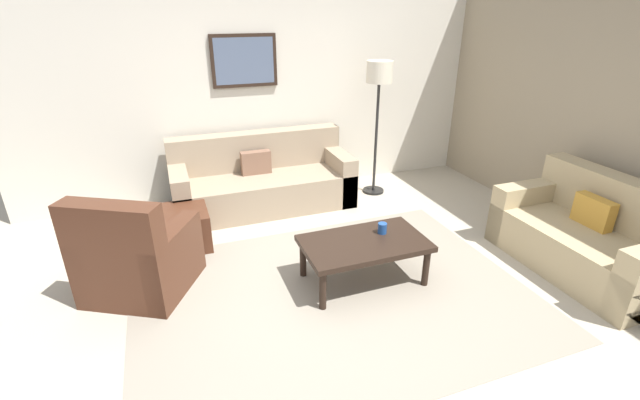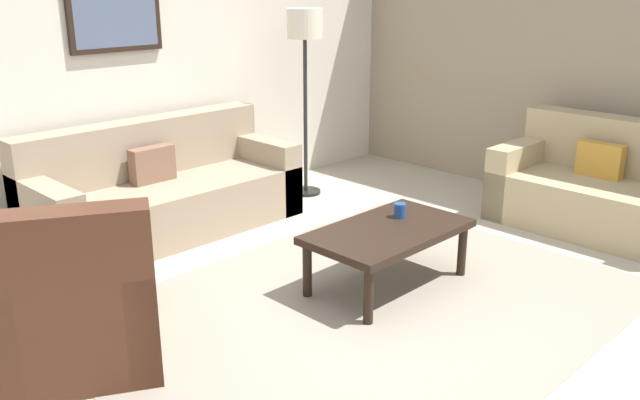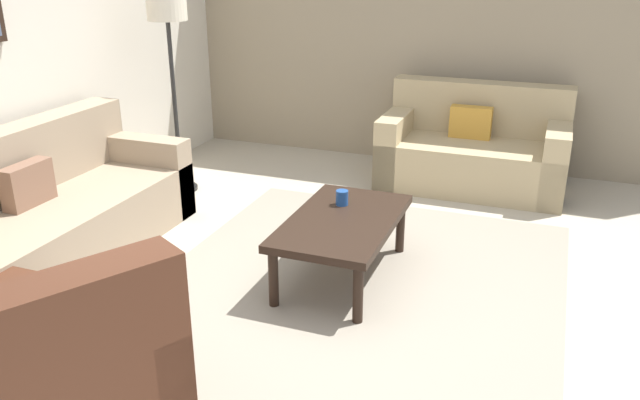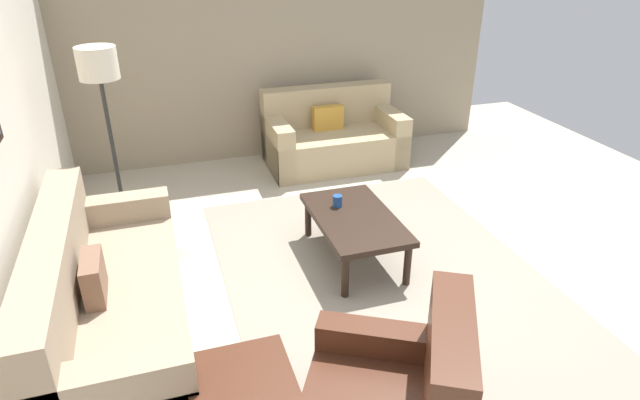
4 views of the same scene
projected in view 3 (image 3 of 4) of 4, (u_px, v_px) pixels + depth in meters
ground_plane at (344, 305)px, 3.83m from camera, size 8.00×8.00×0.00m
stone_feature_panel at (449, 17)px, 5.93m from camera, size 0.12×5.20×2.80m
area_rug at (344, 304)px, 3.82m from camera, size 3.35×2.49×0.01m
couch_main at (40, 218)px, 4.30m from camera, size 2.16×0.87×0.88m
couch_loveseat at (474, 151)px, 5.73m from camera, size 0.88×1.58×0.88m
armchair_leather at (69, 399)px, 2.56m from camera, size 1.09×1.09×0.95m
ottoman at (11, 333)px, 3.19m from camera, size 0.56×0.56×0.40m
coffee_table at (343, 226)px, 4.03m from camera, size 1.10×0.64×0.41m
cup at (342, 198)px, 4.21m from camera, size 0.08×0.08×0.10m
lamp_standing at (168, 26)px, 5.16m from camera, size 0.32×0.32×1.71m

